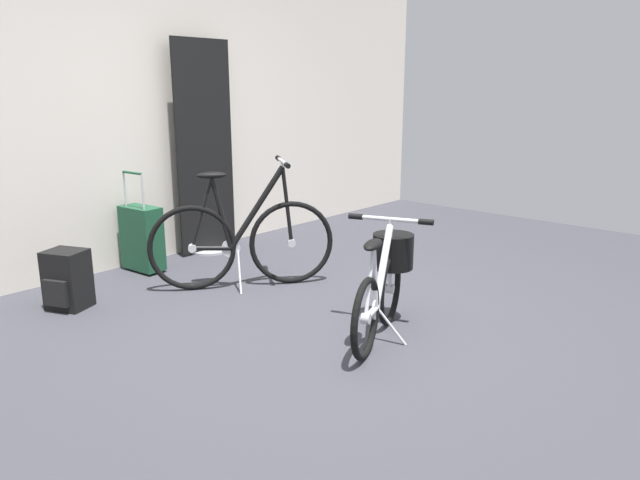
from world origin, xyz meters
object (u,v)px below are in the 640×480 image
at_px(floor_banner_stand, 205,159).
at_px(backpack_on_floor, 67,280).
at_px(rolling_suitcase, 142,238).
at_px(folding_bike_foreground, 385,277).
at_px(display_bike_left, 242,240).

xyz_separation_m(floor_banner_stand, backpack_on_floor, (-1.56, -0.45, -0.65)).
height_order(rolling_suitcase, backpack_on_floor, rolling_suitcase).
height_order(folding_bike_foreground, backpack_on_floor, folding_bike_foreground).
bearing_deg(folding_bike_foreground, display_bike_left, 90.48).
xyz_separation_m(display_bike_left, backpack_on_floor, (-1.10, 0.55, -0.16)).
distance_m(floor_banner_stand, rolling_suitcase, 0.94).
xyz_separation_m(floor_banner_stand, display_bike_left, (-0.46, -1.00, -0.49)).
height_order(floor_banner_stand, rolling_suitcase, floor_banner_stand).
distance_m(floor_banner_stand, backpack_on_floor, 1.75).
xyz_separation_m(folding_bike_foreground, backpack_on_floor, (-1.11, 1.86, -0.15)).
height_order(display_bike_left, backpack_on_floor, display_bike_left).
xyz_separation_m(rolling_suitcase, backpack_on_floor, (-0.81, -0.36, -0.08)).
distance_m(folding_bike_foreground, rolling_suitcase, 2.24).
bearing_deg(display_bike_left, backpack_on_floor, 153.28).
bearing_deg(backpack_on_floor, folding_bike_foreground, -59.07).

